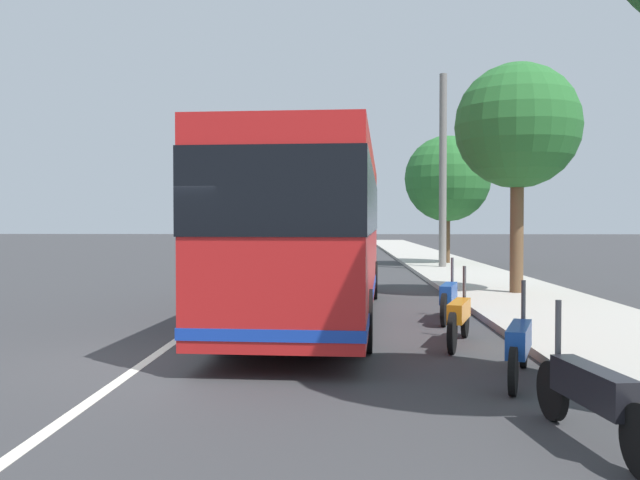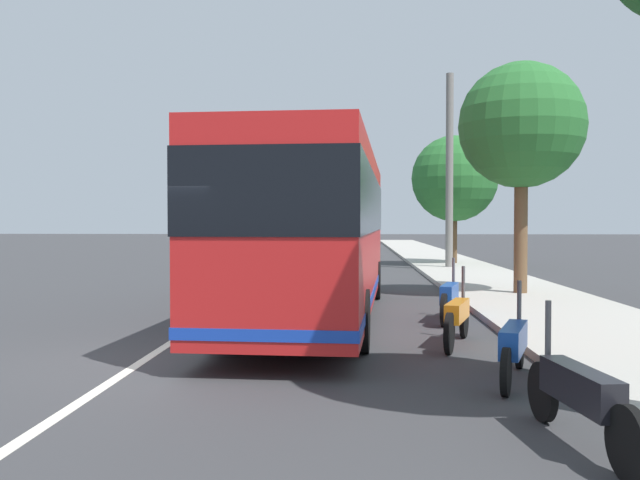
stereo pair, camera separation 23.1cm
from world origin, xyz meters
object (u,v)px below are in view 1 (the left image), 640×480
Objects in this scene: car_oncoming at (334,241)px; roadside_tree_far_block at (448,179)px; coach_bus at (316,225)px; motorcycle_far_end at (459,316)px; roadside_tree_mid_block at (518,127)px; motorcycle_nearest_curb at (519,345)px; car_behind_bus at (338,244)px; motorcycle_by_tree at (592,395)px; utility_pole at (443,172)px; motorcycle_angled at (449,297)px.

car_oncoming is 18.24m from roadside_tree_far_block.
motorcycle_far_end is (-3.11, -2.51, -1.50)m from coach_bus.
roadside_tree_far_block is at bearing -13.57° from coach_bus.
roadside_tree_mid_block is 13.73m from roadside_tree_far_block.
motorcycle_nearest_curb is 0.34× the size of roadside_tree_mid_block.
coach_bus is at bearing 45.46° from motorcycle_nearest_curb.
coach_bus is 34.97m from car_oncoming.
car_oncoming is at bearing 22.84° from motorcycle_nearest_curb.
roadside_tree_mid_block is 1.04× the size of roadside_tree_far_block.
coach_bus is 27.37m from car_behind_bus.
motorcycle_by_tree is 0.49× the size of car_behind_bus.
motorcycle_by_tree is 0.27× the size of utility_pole.
motorcycle_by_tree is 26.55m from roadside_tree_far_block.
car_oncoming is at bearing 19.69° from motorcycle_angled.
roadside_tree_far_block is (17.92, -5.47, 2.11)m from coach_bus.
utility_pole is (-12.30, -4.59, 3.47)m from car_behind_bus.
car_behind_bus is (27.67, 2.51, 0.23)m from motorcycle_angled.
motorcycle_far_end is 38.15m from car_oncoming.
coach_bus is at bearing 163.03° from roadside_tree_far_block.
roadside_tree_far_block is at bearing -161.43° from car_oncoming.
roadside_tree_mid_block is at bearing -3.87° from motorcycle_far_end.
motorcycle_angled is at bearing -7.01° from motorcycle_by_tree.
utility_pole reaches higher than car_oncoming.
motorcycle_by_tree is 1.02× the size of motorcycle_angled.
utility_pole is at bearing 167.61° from roadside_tree_far_block.
roadside_tree_mid_block is (9.84, -2.42, 4.15)m from motorcycle_nearest_curb.
motorcycle_far_end is at bearing 26.40° from motorcycle_nearest_curb.
car_behind_bus is 0.75× the size of roadside_tree_far_block.
roadside_tree_mid_block is (4.20, -5.28, 2.63)m from coach_bus.
roadside_tree_mid_block reaches higher than motorcycle_angled.
roadside_tree_far_block is (26.17, -2.62, 3.62)m from motorcycle_by_tree.
utility_pole is (20.68, -1.98, 3.73)m from motorcycle_nearest_curb.
car_behind_bus is at bearing 12.26° from roadside_tree_mid_block.
car_behind_bus is (32.98, 2.61, 0.26)m from motorcycle_nearest_curb.
coach_bus is 4.27m from motorcycle_far_end.
motorcycle_far_end is 2.79m from motorcycle_angled.
utility_pole is at bearing 2.34° from roadside_tree_mid_block.
utility_pole is at bearing -12.52° from motorcycle_by_tree.
motorcycle_by_tree is at bearing -164.36° from motorcycle_angled.
motorcycle_angled is at bearing -171.91° from car_behind_bus.
motorcycle_angled is 0.35× the size of roadside_tree_mid_block.
motorcycle_by_tree reaches higher than motorcycle_nearest_curb.
coach_bus is 5.32× the size of motorcycle_by_tree.
motorcycle_nearest_curb is at bearing -175.43° from car_oncoming.
motorcycle_nearest_curb is 21.11m from utility_pole.
motorcycle_far_end is 8.85m from roadside_tree_mid_block.
motorcycle_far_end is at bearing 172.70° from utility_pole.
motorcycle_far_end is 0.52× the size of car_oncoming.
coach_bus is 3.15m from motorcycle_angled.
motorcycle_by_tree is at bearing -161.57° from motorcycle_nearest_curb.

